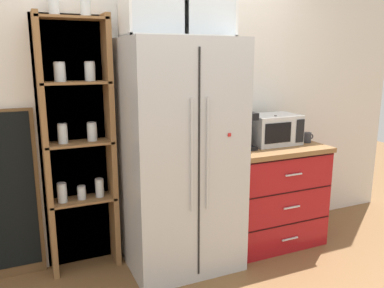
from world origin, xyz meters
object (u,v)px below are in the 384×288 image
Objects in this scene: refrigerator at (180,156)px; bottle_clear at (268,132)px; bottle_green at (275,133)px; mug_charcoal at (307,137)px; microwave at (273,129)px; coffee_maker at (242,130)px.

refrigerator is 7.38× the size of bottle_clear.
bottle_green is 1.09× the size of bottle_clear.
refrigerator is 1.24m from mug_charcoal.
microwave is 0.09m from bottle_green.
mug_charcoal is at bearing -0.47° from bottle_green.
bottle_green is at bearing -112.59° from microwave.
bottle_green reaches higher than mug_charcoal.
refrigerator is 0.90m from bottle_clear.
coffee_maker is at bearing 4.59° from refrigerator.
microwave is at bearing -28.81° from bottle_clear.
bottle_green is 0.10m from bottle_clear.
bottle_green is at bearing 0.61° from refrigerator.
bottle_clear is at bearing 151.19° from microwave.
coffee_maker reaches higher than microwave.
bottle_green is (0.89, 0.01, 0.12)m from refrigerator.
coffee_maker is at bearing 173.29° from bottle_green.
refrigerator reaches higher than microwave.
bottle_green is at bearing -6.71° from coffee_maker.
bottle_green reaches higher than bottle_clear.
bottle_green is (0.31, -0.04, -0.04)m from coffee_maker.
mug_charcoal is 0.43× the size of bottle_green.
microwave is 0.05m from bottle_clear.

